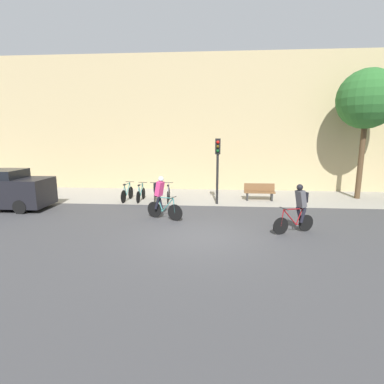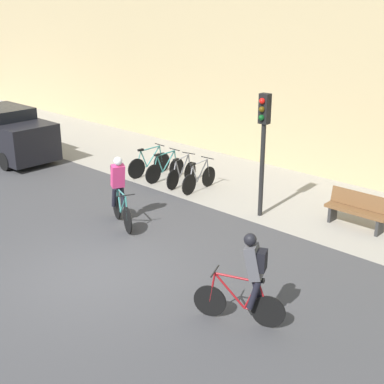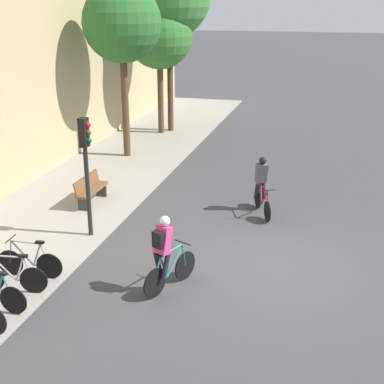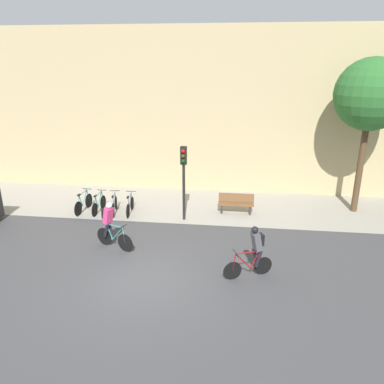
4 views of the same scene
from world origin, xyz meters
name	(u,v)px [view 3 (image 3 of 4)]	position (x,y,z in m)	size (l,w,h in m)	color
ground	(271,266)	(0.00, 0.00, 0.00)	(200.00, 200.00, 0.00)	#3D3D3F
kerb_strip	(23,236)	(0.00, 6.75, 0.00)	(44.00, 4.50, 0.01)	gray
cyclist_pink	(165,252)	(-1.73, 2.11, 0.95)	(1.57, 0.75, 1.78)	black
cyclist_grey	(262,183)	(3.45, 0.74, 0.95)	(1.55, 0.75, 1.75)	black
parked_bike_2	(12,277)	(-2.67, 5.34, 0.38)	(0.47, 1.58, 0.95)	black
parked_bike_3	(30,262)	(-1.93, 5.34, 0.39)	(0.46, 1.59, 0.95)	black
traffic_light_pole	(86,155)	(0.59, 4.99, 2.27)	(0.26, 0.30, 3.25)	black
bench	(91,189)	(2.83, 6.03, 0.47)	(1.60, 0.44, 0.89)	brown
street_tree_0	(122,24)	(8.26, 6.94, 5.22)	(3.04, 3.04, 6.77)	#4C3823
street_tree_1	(159,36)	(12.46, 6.83, 4.50)	(3.03, 3.03, 6.04)	#4C3823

